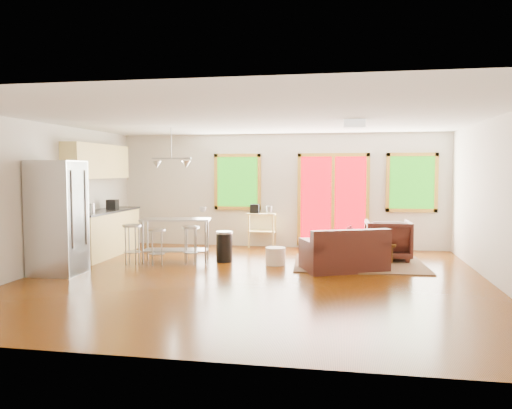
% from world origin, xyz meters
% --- Properties ---
extents(floor, '(7.50, 7.00, 0.02)m').
position_xyz_m(floor, '(0.00, 0.00, -0.01)').
color(floor, '#3D1B01').
rests_on(floor, ground).
extents(ceiling, '(7.50, 7.00, 0.02)m').
position_xyz_m(ceiling, '(0.00, 0.00, 2.61)').
color(ceiling, silver).
rests_on(ceiling, ground).
extents(back_wall, '(7.50, 0.02, 2.60)m').
position_xyz_m(back_wall, '(0.00, 3.51, 1.30)').
color(back_wall, beige).
rests_on(back_wall, ground).
extents(left_wall, '(0.02, 7.00, 2.60)m').
position_xyz_m(left_wall, '(-3.76, 0.00, 1.30)').
color(left_wall, beige).
rests_on(left_wall, ground).
extents(right_wall, '(0.02, 7.00, 2.60)m').
position_xyz_m(right_wall, '(3.76, 0.00, 1.30)').
color(right_wall, beige).
rests_on(right_wall, ground).
extents(front_wall, '(7.50, 0.02, 2.60)m').
position_xyz_m(front_wall, '(0.00, -3.51, 1.30)').
color(front_wall, beige).
rests_on(front_wall, ground).
extents(window_left, '(1.10, 0.05, 1.30)m').
position_xyz_m(window_left, '(-1.00, 3.46, 1.50)').
color(window_left, '#185D0C').
rests_on(window_left, back_wall).
extents(french_doors, '(1.60, 0.05, 2.10)m').
position_xyz_m(french_doors, '(1.20, 3.46, 1.10)').
color(french_doors, '#C0000B').
rests_on(french_doors, back_wall).
extents(window_right, '(1.10, 0.05, 1.30)m').
position_xyz_m(window_right, '(2.90, 3.46, 1.50)').
color(window_right, '#185D0C').
rests_on(window_right, back_wall).
extents(rug, '(2.50, 1.98, 0.02)m').
position_xyz_m(rug, '(1.74, 1.61, 0.01)').
color(rug, '#465A36').
rests_on(rug, floor).
extents(loveseat, '(1.62, 1.30, 0.76)m').
position_xyz_m(loveseat, '(1.47, 0.98, 0.30)').
color(loveseat, '#331410').
rests_on(loveseat, floor).
extents(coffee_table, '(1.04, 0.76, 0.37)m').
position_xyz_m(coffee_table, '(2.00, 2.00, 0.32)').
color(coffee_table, '#3D260B').
rests_on(coffee_table, floor).
extents(armchair, '(0.87, 0.82, 0.88)m').
position_xyz_m(armchair, '(2.30, 2.18, 0.44)').
color(armchair, '#331410').
rests_on(armchair, floor).
extents(ottoman, '(0.78, 0.78, 0.40)m').
position_xyz_m(ottoman, '(1.10, 2.14, 0.20)').
color(ottoman, '#331410').
rests_on(ottoman, floor).
extents(pouf, '(0.40, 0.40, 0.33)m').
position_xyz_m(pouf, '(0.19, 1.30, 0.16)').
color(pouf, silver).
rests_on(pouf, floor).
extents(vase, '(0.23, 0.23, 0.32)m').
position_xyz_m(vase, '(1.57, 1.80, 0.52)').
color(vase, silver).
rests_on(vase, coffee_table).
extents(cabinets, '(0.64, 2.24, 2.30)m').
position_xyz_m(cabinets, '(-3.49, 1.70, 0.93)').
color(cabinets, '#DAC069').
rests_on(cabinets, floor).
extents(refrigerator, '(0.82, 0.78, 1.93)m').
position_xyz_m(refrigerator, '(-3.34, -0.15, 0.97)').
color(refrigerator, '#B7BABC').
rests_on(refrigerator, floor).
extents(island, '(1.39, 0.74, 0.84)m').
position_xyz_m(island, '(-1.76, 1.32, 0.58)').
color(island, '#B7BABC').
rests_on(island, floor).
extents(cup, '(0.15, 0.13, 0.13)m').
position_xyz_m(cup, '(-1.28, 1.55, 1.02)').
color(cup, silver).
rests_on(cup, island).
extents(bar_stool_a, '(0.38, 0.38, 0.75)m').
position_xyz_m(bar_stool_a, '(-2.49, 0.92, 0.56)').
color(bar_stool_a, '#B7BABC').
rests_on(bar_stool_a, floor).
extents(bar_stool_b, '(0.41, 0.41, 0.67)m').
position_xyz_m(bar_stool_b, '(-2.00, 0.93, 0.50)').
color(bar_stool_b, '#B7BABC').
rests_on(bar_stool_b, floor).
extents(bar_stool_c, '(0.38, 0.38, 0.71)m').
position_xyz_m(bar_stool_c, '(-1.40, 1.13, 0.53)').
color(bar_stool_c, '#B7BABC').
rests_on(bar_stool_c, floor).
extents(trash_can, '(0.33, 0.33, 0.59)m').
position_xyz_m(trash_can, '(-0.82, 1.43, 0.30)').
color(trash_can, black).
rests_on(trash_can, floor).
extents(kitchen_cart, '(0.65, 0.43, 0.99)m').
position_xyz_m(kitchen_cart, '(-0.42, 3.35, 0.68)').
color(kitchen_cart, '#DAC069').
rests_on(kitchen_cart, floor).
extents(ceiling_flush, '(0.35, 0.35, 0.12)m').
position_xyz_m(ceiling_flush, '(1.60, 0.60, 2.53)').
color(ceiling_flush, white).
rests_on(ceiling_flush, ceiling).
extents(pendant_light, '(0.80, 0.18, 0.79)m').
position_xyz_m(pendant_light, '(-1.90, 1.50, 1.90)').
color(pendant_light, gray).
rests_on(pendant_light, ceiling).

